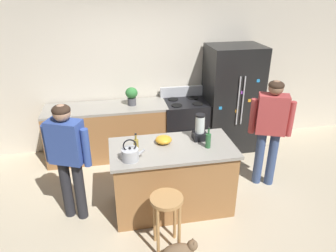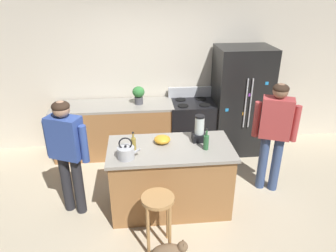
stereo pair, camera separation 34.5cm
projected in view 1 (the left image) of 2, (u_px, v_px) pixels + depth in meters
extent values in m
plane|color=beige|center=(172.00, 205.00, 4.29)|extent=(14.00, 14.00, 0.00)
cube|color=beige|center=(150.00, 72.00, 5.45)|extent=(8.00, 0.10, 2.70)
cube|color=#9E6B3D|center=(172.00, 179.00, 4.10)|extent=(1.50, 0.74, 0.87)
cube|color=gray|center=(173.00, 148.00, 3.91)|extent=(1.56, 0.80, 0.04)
cube|color=#9E6B3D|center=(108.00, 133.00, 5.35)|extent=(2.00, 0.64, 0.87)
cube|color=gray|center=(106.00, 108.00, 5.15)|extent=(2.00, 0.64, 0.04)
cube|color=black|center=(232.00, 99.00, 5.47)|extent=(0.90, 0.70, 1.83)
cylinder|color=#B7BABF|center=(238.00, 101.00, 5.10)|extent=(0.02, 0.02, 0.82)
cylinder|color=#B7BABF|center=(243.00, 101.00, 5.11)|extent=(0.02, 0.02, 0.82)
cube|color=purple|center=(242.00, 93.00, 5.06)|extent=(0.05, 0.01, 0.05)
cube|color=orange|center=(237.00, 111.00, 5.19)|extent=(0.05, 0.01, 0.05)
cube|color=orange|center=(249.00, 101.00, 5.15)|extent=(0.05, 0.01, 0.05)
cube|color=#268CD8|center=(220.00, 108.00, 5.11)|extent=(0.05, 0.01, 0.05)
cube|color=#268CD8|center=(258.00, 81.00, 5.03)|extent=(0.05, 0.01, 0.05)
cube|color=black|center=(185.00, 126.00, 5.54)|extent=(0.76, 0.64, 0.91)
cube|color=black|center=(189.00, 137.00, 5.27)|extent=(0.60, 0.01, 0.24)
cube|color=#B7BABF|center=(181.00, 91.00, 5.57)|extent=(0.76, 0.06, 0.18)
cylinder|color=black|center=(177.00, 105.00, 5.18)|extent=(0.18, 0.18, 0.01)
cylinder|color=black|center=(198.00, 104.00, 5.24)|extent=(0.18, 0.18, 0.01)
cylinder|color=black|center=(173.00, 99.00, 5.45)|extent=(0.18, 0.18, 0.01)
cylinder|color=black|center=(193.00, 98.00, 5.51)|extent=(0.18, 0.18, 0.01)
cylinder|color=#26262B|center=(67.00, 188.00, 3.96)|extent=(0.17, 0.17, 0.82)
cylinder|color=#26262B|center=(80.00, 190.00, 3.92)|extent=(0.17, 0.17, 0.82)
cube|color=#334C99|center=(66.00, 142.00, 3.66)|extent=(0.45, 0.36, 0.53)
cylinder|color=#334C99|center=(47.00, 143.00, 3.73)|extent=(0.12, 0.12, 0.48)
cylinder|color=#334C99|center=(86.00, 148.00, 3.63)|extent=(0.12, 0.12, 0.48)
sphere|color=tan|center=(61.00, 113.00, 3.50)|extent=(0.26, 0.26, 0.20)
ellipsoid|color=#332319|center=(61.00, 110.00, 3.49)|extent=(0.28, 0.28, 0.12)
cylinder|color=#384C7A|center=(272.00, 159.00, 4.59)|extent=(0.17, 0.17, 0.84)
cylinder|color=#384C7A|center=(259.00, 158.00, 4.63)|extent=(0.17, 0.17, 0.84)
cube|color=#B23F3F|center=(272.00, 114.00, 4.31)|extent=(0.45, 0.36, 0.56)
cylinder|color=#B23F3F|center=(291.00, 119.00, 4.29)|extent=(0.12, 0.12, 0.50)
cylinder|color=#B23F3F|center=(253.00, 116.00, 4.38)|extent=(0.12, 0.12, 0.50)
sphere|color=#8C664C|center=(276.00, 88.00, 4.15)|extent=(0.26, 0.26, 0.20)
ellipsoid|color=#332319|center=(276.00, 85.00, 4.14)|extent=(0.27, 0.27, 0.12)
cylinder|color=#B7844C|center=(167.00, 199.00, 3.35)|extent=(0.36, 0.36, 0.04)
cylinder|color=#B7844C|center=(158.00, 233.00, 3.37)|extent=(0.04, 0.04, 0.65)
cylinder|color=#B7844C|center=(179.00, 230.00, 3.41)|extent=(0.04, 0.04, 0.65)
cylinder|color=#B7844C|center=(155.00, 219.00, 3.58)|extent=(0.04, 0.04, 0.65)
cylinder|color=#B7844C|center=(175.00, 216.00, 3.62)|extent=(0.04, 0.04, 0.65)
ellipsoid|color=brown|center=(178.00, 252.00, 3.42)|extent=(0.36, 0.18, 0.20)
sphere|color=brown|center=(192.00, 245.00, 3.42)|extent=(0.12, 0.12, 0.12)
cone|color=brown|center=(194.00, 243.00, 3.37)|extent=(0.04, 0.04, 0.03)
cone|color=brown|center=(193.00, 239.00, 3.43)|extent=(0.04, 0.04, 0.03)
cylinder|color=#4C4C51|center=(132.00, 101.00, 5.19)|extent=(0.14, 0.14, 0.12)
ellipsoid|color=#337A38|center=(131.00, 93.00, 5.13)|extent=(0.20, 0.20, 0.18)
cube|color=black|center=(199.00, 136.00, 4.08)|extent=(0.17, 0.17, 0.10)
cylinder|color=silver|center=(200.00, 124.00, 4.01)|extent=(0.12, 0.12, 0.22)
cylinder|color=black|center=(200.00, 115.00, 3.95)|extent=(0.12, 0.12, 0.02)
cylinder|color=olive|center=(136.00, 145.00, 3.78)|extent=(0.06, 0.06, 0.15)
cylinder|color=olive|center=(136.00, 137.00, 3.73)|extent=(0.02, 0.02, 0.07)
cylinder|color=black|center=(136.00, 134.00, 3.72)|extent=(0.03, 0.03, 0.02)
cylinder|color=#2D6638|center=(208.00, 141.00, 3.86)|extent=(0.07, 0.07, 0.18)
cylinder|color=#2D6638|center=(209.00, 131.00, 3.80)|extent=(0.03, 0.03, 0.08)
cylinder|color=black|center=(209.00, 128.00, 3.78)|extent=(0.03, 0.03, 0.02)
ellipsoid|color=orange|center=(164.00, 140.00, 3.98)|extent=(0.21, 0.21, 0.09)
cylinder|color=#B7BABF|center=(130.00, 155.00, 3.59)|extent=(0.20, 0.20, 0.14)
sphere|color=black|center=(130.00, 148.00, 3.56)|extent=(0.03, 0.03, 0.03)
cylinder|color=#B7BABF|center=(141.00, 152.00, 3.61)|extent=(0.09, 0.03, 0.08)
torus|color=black|center=(130.00, 145.00, 3.54)|extent=(0.16, 0.02, 0.16)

